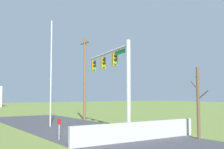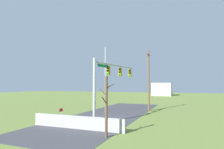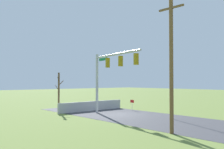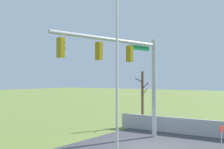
{
  "view_description": "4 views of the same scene",
  "coord_description": "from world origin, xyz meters",
  "px_view_note": "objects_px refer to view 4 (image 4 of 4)",
  "views": [
    {
      "loc": [
        17.55,
        -10.02,
        2.64
      ],
      "look_at": [
        -0.96,
        2.18,
        4.25
      ],
      "focal_mm": 45.11,
      "sensor_mm": 36.0,
      "label": 1
    },
    {
      "loc": [
        18.64,
        9.06,
        3.69
      ],
      "look_at": [
        -1.37,
        1.14,
        4.92
      ],
      "focal_mm": 30.22,
      "sensor_mm": 36.0,
      "label": 2
    },
    {
      "loc": [
        -18.64,
        17.59,
        3.38
      ],
      "look_at": [
        -1.3,
        2.45,
        3.99
      ],
      "focal_mm": 40.49,
      "sensor_mm": 36.0,
      "label": 3
    },
    {
      "loc": [
        -14.2,
        -7.4,
        3.73
      ],
      "look_at": [
        -1.72,
        1.19,
        3.96
      ],
      "focal_mm": 46.54,
      "sensor_mm": 36.0,
      "label": 4
    }
  ],
  "objects_px": {
    "signal_mast": "(128,65)",
    "open_sign": "(221,132)",
    "flagpole": "(117,59)",
    "bare_tree": "(143,98)"
  },
  "relations": [
    {
      "from": "signal_mast",
      "to": "open_sign",
      "type": "relative_size",
      "value": 6.43
    },
    {
      "from": "signal_mast",
      "to": "bare_tree",
      "type": "distance_m",
      "value": 6.66
    },
    {
      "from": "flagpole",
      "to": "open_sign",
      "type": "relative_size",
      "value": 7.36
    },
    {
      "from": "signal_mast",
      "to": "flagpole",
      "type": "height_order",
      "value": "flagpole"
    },
    {
      "from": "flagpole",
      "to": "open_sign",
      "type": "distance_m",
      "value": 8.05
    },
    {
      "from": "signal_mast",
      "to": "open_sign",
      "type": "distance_m",
      "value": 6.27
    },
    {
      "from": "signal_mast",
      "to": "flagpole",
      "type": "distance_m",
      "value": 6.08
    },
    {
      "from": "bare_tree",
      "to": "open_sign",
      "type": "xyz_separation_m",
      "value": [
        -4.33,
        -7.11,
        -1.32
      ]
    },
    {
      "from": "flagpole",
      "to": "bare_tree",
      "type": "height_order",
      "value": "flagpole"
    },
    {
      "from": "open_sign",
      "to": "flagpole",
      "type": "bearing_deg",
      "value": 163.06
    }
  ]
}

